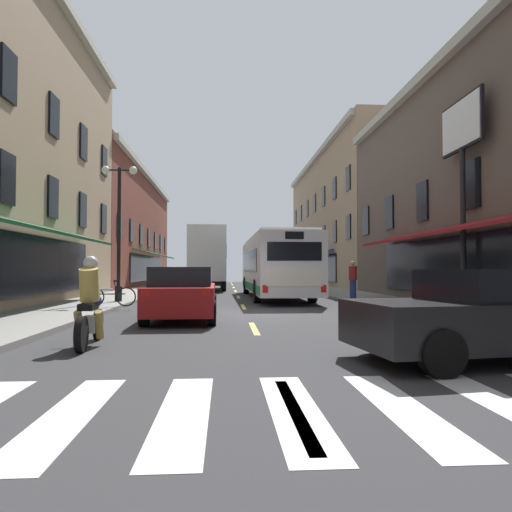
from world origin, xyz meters
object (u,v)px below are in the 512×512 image
pedestrian_mid (353,279)px  street_lamp_twin (119,226)px  sedan_near (213,277)px  transit_bus (275,266)px  sedan_mid (508,314)px  bicycle_near (111,296)px  box_truck (207,259)px  billboard_sign (462,150)px  motorcycle_rider (90,308)px  pedestrian_near (322,277)px  sedan_far (183,293)px

pedestrian_mid → street_lamp_twin: bearing=138.2°
sedan_near → pedestrian_mid: pedestrian_mid is taller
transit_bus → street_lamp_twin: street_lamp_twin is taller
sedan_mid → bicycle_near: (-8.33, 9.31, -0.22)m
pedestrian_mid → box_truck: bearing=70.9°
transit_bus → box_truck: size_ratio=1.50×
billboard_sign → box_truck: 19.84m
pedestrian_mid → sedan_mid: bearing=-144.8°
sedan_mid → motorcycle_rider: bearing=165.6°
pedestrian_near → sedan_far: bearing=-154.7°
billboard_sign → box_truck: (-8.95, 17.43, -3.16)m
sedan_far → box_truck: bearing=90.0°
sedan_near → sedan_mid: size_ratio=0.93×
transit_bus → sedan_far: (-3.67, -9.93, -0.86)m
billboard_sign → sedan_mid: size_ratio=1.38×
sedan_far → street_lamp_twin: bearing=118.1°
pedestrian_mid → sedan_far: bearing=176.4°
sedan_mid → pedestrian_near: bearing=86.1°
billboard_sign → box_truck: bearing=117.2°
billboard_sign → motorcycle_rider: bearing=-150.1°
sedan_mid → bicycle_near: sedan_mid is taller
sedan_mid → pedestrian_near: 20.49m
motorcycle_rider → street_lamp_twin: bearing=99.9°
sedan_near → pedestrian_near: pedestrian_near is taller
box_truck → street_lamp_twin: size_ratio=1.47×
pedestrian_near → street_lamp_twin: street_lamp_twin is taller
sedan_mid → bicycle_near: bearing=131.8°
motorcycle_rider → pedestrian_mid: bearing=54.8°
transit_bus → sedan_near: size_ratio=2.59×
billboard_sign → sedan_mid: 9.52m
box_truck → bicycle_near: box_truck is taller
box_truck → sedan_near: box_truck is taller
bicycle_near → pedestrian_near: pedestrian_near is taller
billboard_sign → bicycle_near: (-11.67, 1.67, -4.81)m
street_lamp_twin → bicycle_near: bearing=-82.9°
sedan_mid → pedestrian_mid: 13.38m
pedestrian_mid → pedestrian_near: bearing=39.5°
pedestrian_mid → street_lamp_twin: (-9.92, -1.33, 2.16)m
bicycle_near → street_lamp_twin: street_lamp_twin is taller
billboard_sign → street_lamp_twin: bearing=160.1°
pedestrian_near → pedestrian_mid: 7.12m
sedan_far → billboard_sign: bearing=8.8°
transit_bus → pedestrian_near: transit_bus is taller
transit_bus → box_truck: 9.63m
transit_bus → pedestrian_near: bearing=52.0°
pedestrian_near → motorcycle_rider: bearing=-152.4°
billboard_sign → street_lamp_twin: (-12.00, 4.35, -2.16)m
sedan_near → motorcycle_rider: (-1.38, -35.12, -0.02)m
billboard_sign → motorcycle_rider: size_ratio=3.32×
sedan_far → pedestrian_mid: (6.85, 7.06, 0.24)m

